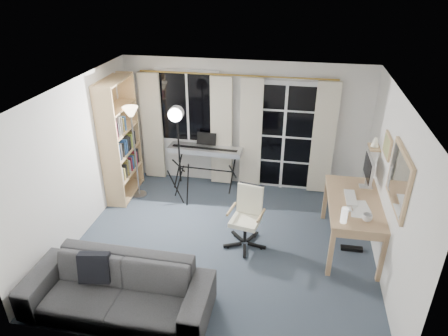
# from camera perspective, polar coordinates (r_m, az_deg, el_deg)

# --- Properties ---
(floor) EXTENTS (4.50, 4.00, 0.02)m
(floor) POSITION_cam_1_polar(r_m,az_deg,el_deg) (6.30, -0.06, -10.78)
(floor) COLOR #313C47
(floor) RESTS_ON ground
(window) EXTENTS (1.20, 0.08, 1.40)m
(window) POSITION_cam_1_polar(r_m,az_deg,el_deg) (7.52, -5.16, 8.70)
(window) COLOR white
(window) RESTS_ON floor
(french_door) EXTENTS (1.32, 0.09, 2.11)m
(french_door) POSITION_cam_1_polar(r_m,az_deg,el_deg) (7.42, 8.54, 4.34)
(french_door) COLOR white
(french_door) RESTS_ON floor
(curtains) EXTENTS (3.60, 0.07, 2.13)m
(curtains) POSITION_cam_1_polar(r_m,az_deg,el_deg) (7.39, 1.64, 5.10)
(curtains) COLOR gold
(curtains) RESTS_ON floor
(bookshelf) EXTENTS (0.39, 1.03, 2.18)m
(bookshelf) POSITION_cam_1_polar(r_m,az_deg,el_deg) (7.33, -14.90, 3.50)
(bookshelf) COLOR tan
(bookshelf) RESTS_ON floor
(torchiere_lamp) EXTENTS (0.28, 0.28, 1.72)m
(torchiere_lamp) POSITION_cam_1_polar(r_m,az_deg,el_deg) (7.08, -13.01, 5.92)
(torchiere_lamp) COLOR #B2B2B7
(torchiere_lamp) RESTS_ON floor
(keyboard_piano) EXTENTS (1.39, 0.71, 1.00)m
(keyboard_piano) POSITION_cam_1_polar(r_m,az_deg,el_deg) (7.45, -2.71, 2.48)
(keyboard_piano) COLOR black
(keyboard_piano) RESTS_ON floor
(studio_light) EXTENTS (0.34, 0.37, 1.86)m
(studio_light) POSITION_cam_1_polar(r_m,az_deg,el_deg) (6.65, -6.76, 6.05)
(studio_light) COLOR black
(studio_light) RESTS_ON floor
(office_chair) EXTENTS (0.65, 0.65, 0.95)m
(office_chair) POSITION_cam_1_polar(r_m,az_deg,el_deg) (6.03, 3.42, -6.13)
(office_chair) COLOR black
(office_chair) RESTS_ON floor
(desk) EXTENTS (0.78, 1.52, 0.81)m
(desk) POSITION_cam_1_polar(r_m,az_deg,el_deg) (6.14, 18.06, -5.26)
(desk) COLOR #AB8058
(desk) RESTS_ON floor
(monitor) EXTENTS (0.20, 0.58, 0.51)m
(monitor) POSITION_cam_1_polar(r_m,az_deg,el_deg) (6.37, 19.94, -0.16)
(monitor) COLOR silver
(monitor) RESTS_ON desk
(desk_clutter) EXTENTS (0.47, 0.92, 1.02)m
(desk_clutter) POSITION_cam_1_polar(r_m,az_deg,el_deg) (5.97, 17.54, -7.03)
(desk_clutter) COLOR white
(desk_clutter) RESTS_ON desk
(mug) EXTENTS (0.13, 0.11, 0.13)m
(mug) POSITION_cam_1_polar(r_m,az_deg,el_deg) (5.66, 19.78, -6.57)
(mug) COLOR silver
(mug) RESTS_ON desk
(wall_mirror) EXTENTS (0.04, 0.94, 0.74)m
(wall_mirror) POSITION_cam_1_polar(r_m,az_deg,el_deg) (5.25, 23.71, -1.47)
(wall_mirror) COLOR tan
(wall_mirror) RESTS_ON floor
(framed_print) EXTENTS (0.03, 0.42, 0.32)m
(framed_print) POSITION_cam_1_polar(r_m,az_deg,el_deg) (6.03, 22.32, 2.96)
(framed_print) COLOR tan
(framed_print) RESTS_ON floor
(wall_shelf) EXTENTS (0.16, 0.30, 0.18)m
(wall_shelf) POSITION_cam_1_polar(r_m,az_deg,el_deg) (6.54, 20.74, 3.24)
(wall_shelf) COLOR tan
(wall_shelf) RESTS_ON floor
(sofa) EXTENTS (2.29, 0.68, 0.89)m
(sofa) POSITION_cam_1_polar(r_m,az_deg,el_deg) (5.16, -15.16, -15.47)
(sofa) COLOR #2C2B2E
(sofa) RESTS_ON floor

